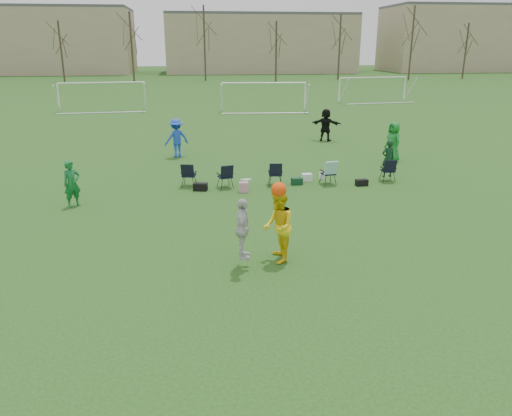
{
  "coord_description": "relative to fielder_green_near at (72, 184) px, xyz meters",
  "views": [
    {
      "loc": [
        -2.09,
        -11.91,
        5.56
      ],
      "look_at": [
        -0.48,
        1.11,
        1.25
      ],
      "focal_mm": 35.0,
      "sensor_mm": 36.0,
      "label": 1
    }
  ],
  "objects": [
    {
      "name": "goal_right",
      "position": [
        22.5,
        32.1,
        1.08
      ],
      "size": [
        7.35,
        1.14,
        2.46
      ],
      "rotation": [
        0.0,
        0.0,
        0.14
      ],
      "color": "white",
      "rests_on": "ground"
    },
    {
      "name": "ground",
      "position": [
        6.5,
        -5.9,
        -0.84
      ],
      "size": [
        260.0,
        260.0,
        0.0
      ],
      "primitive_type": "plane",
      "color": "#1F4A17",
      "rests_on": "ground"
    },
    {
      "name": "sideline_setup",
      "position": [
        8.67,
        1.99,
        -0.32
      ],
      "size": [
        9.09,
        1.81,
        1.75
      ],
      "color": "#0D3317",
      "rests_on": "ground"
    },
    {
      "name": "goal_left",
      "position": [
        -3.5,
        28.1,
        1.08
      ],
      "size": [
        7.39,
        0.76,
        2.46
      ],
      "rotation": [
        0.0,
        0.0,
        0.09
      ],
      "color": "white",
      "rests_on": "ground"
    },
    {
      "name": "tree_line",
      "position": [
        6.74,
        63.95,
        4.25
      ],
      "size": [
        110.28,
        3.28,
        11.4
      ],
      "color": "#382B21",
      "rests_on": "ground"
    },
    {
      "name": "goal_mid",
      "position": [
        10.5,
        26.1,
        1.08
      ],
      "size": [
        7.4,
        0.63,
        2.46
      ],
      "rotation": [
        0.0,
        0.0,
        -0.07
      ],
      "color": "white",
      "rests_on": "ground"
    },
    {
      "name": "building_row",
      "position": [
        13.23,
        90.1,
        5.15
      ],
      "size": [
        126.0,
        16.0,
        13.0
      ],
      "color": "tan",
      "rests_on": "ground"
    },
    {
      "name": "fielder_black",
      "position": [
        12.25,
        11.44,
        0.13
      ],
      "size": [
        1.86,
        1.31,
        1.94
      ],
      "primitive_type": "imported",
      "rotation": [
        0.0,
        0.0,
        2.68
      ],
      "color": "black",
      "rests_on": "ground"
    },
    {
      "name": "fielder_green_far",
      "position": [
        14.12,
        5.52,
        0.15
      ],
      "size": [
        0.87,
        1.1,
        1.98
      ],
      "primitive_type": "imported",
      "rotation": [
        0.0,
        0.0,
        -1.29
      ],
      "color": "#167D29",
      "rests_on": "ground"
    },
    {
      "name": "fielder_green_near",
      "position": [
        0.0,
        0.0,
        0.0
      ],
      "size": [
        0.73,
        0.68,
        1.68
      ],
      "primitive_type": "imported",
      "rotation": [
        0.0,
        0.0,
        0.61
      ],
      "color": "#12672D",
      "rests_on": "ground"
    },
    {
      "name": "center_contest",
      "position": [
        6.23,
        -5.72,
        0.21
      ],
      "size": [
        1.62,
        1.32,
        2.44
      ],
      "color": "silver",
      "rests_on": "ground"
    },
    {
      "name": "fielder_blue",
      "position": [
        3.47,
        7.93,
        0.15
      ],
      "size": [
        1.46,
        1.18,
        1.97
      ],
      "primitive_type": "imported",
      "rotation": [
        0.0,
        0.0,
        3.55
      ],
      "color": "blue",
      "rests_on": "ground"
    }
  ]
}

